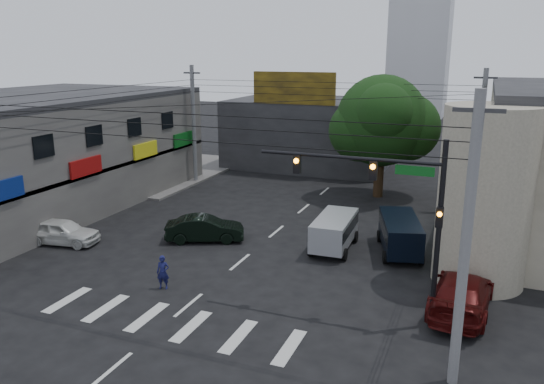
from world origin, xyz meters
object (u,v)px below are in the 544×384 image
Objects in this scene: silver_minivan at (334,233)px; traffic_officer at (163,272)px; street_tree at (382,121)px; white_compact at (62,232)px; maroon_sedan at (462,292)px; utility_pole_far_right at (479,141)px; utility_pole_near_right at (465,246)px; dark_sedan at (205,229)px; navy_van at (400,236)px; traffic_gantry at (394,200)px; utility_pole_far_left at (194,125)px.

silver_minivan is 9.46m from traffic_officer.
white_compact is at bearing -131.10° from street_tree.
street_tree is at bearing -63.69° from maroon_sedan.
utility_pole_far_right reaches higher than street_tree.
utility_pole_far_right is 2.16× the size of white_compact.
silver_minivan reaches higher than maroon_sedan.
utility_pole_near_right is 12.58m from silver_minivan.
maroon_sedan is (13.61, -3.38, 0.09)m from dark_sedan.
traffic_officer is at bearing 140.73° from silver_minivan.
navy_van reaches higher than silver_minivan.
dark_sedan is 0.92× the size of navy_van.
maroon_sedan is 8.19m from silver_minivan.
street_tree is 1.93× the size of dark_sedan.
utility_pole_far_right is 1.64× the size of maroon_sedan.
white_compact is 1.01× the size of silver_minivan.
utility_pole_near_right is (2.68, -3.50, -0.23)m from traffic_gantry.
silver_minivan is (-3.96, 6.53, -3.94)m from traffic_gantry.
street_tree is 0.95× the size of utility_pole_far_right.
silver_minivan is 0.86× the size of navy_van.
utility_pole_near_right is 2.16× the size of white_compact.
silver_minivan is 3.39m from navy_van.
maroon_sedan is (21.00, -15.28, -3.81)m from utility_pole_far_left.
utility_pole_far_left is 2.16× the size of white_compact.
maroon_sedan reaches higher than dark_sedan.
maroon_sedan is 6.51m from navy_van.
utility_pole_near_right is 1.00× the size of utility_pole_far_left.
utility_pole_far_right is at bearing 38.35° from traffic_officer.
traffic_gantry is 12.76m from dark_sedan.
navy_van is (-3.33, -9.69, -3.68)m from utility_pole_far_right.
white_compact is (-20.62, -15.18, -3.91)m from utility_pole_far_right.
street_tree is 18.14m from maroon_sedan.
utility_pole_far_left is (-18.32, 17.00, -0.23)m from traffic_gantry.
white_compact is (0.38, -15.18, -3.91)m from utility_pole_far_left.
navy_van is at bearing -81.68° from white_compact.
white_compact is 20.62m from maroon_sedan.
dark_sedan is 7.13m from silver_minivan.
maroon_sedan is at bearing 90.00° from utility_pole_near_right.
utility_pole_far_right reaches higher than maroon_sedan.
dark_sedan is 1.06× the size of white_compact.
utility_pole_far_left is 18.16m from silver_minivan.
maroon_sedan reaches higher than white_compact.
utility_pole_far_right is 12.94m from silver_minivan.
utility_pole_far_left reaches higher than navy_van.
street_tree is at bearing -53.15° from dark_sedan.
utility_pole_far_left is at bearing 135.69° from utility_pole_near_right.
street_tree is at bearing -2.74° from silver_minivan.
traffic_gantry is 0.78× the size of utility_pole_near_right.
maroon_sedan is (6.50, -16.28, -4.68)m from street_tree.
traffic_gantry is 4.41m from utility_pole_near_right.
utility_pole_near_right reaches higher than silver_minivan.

